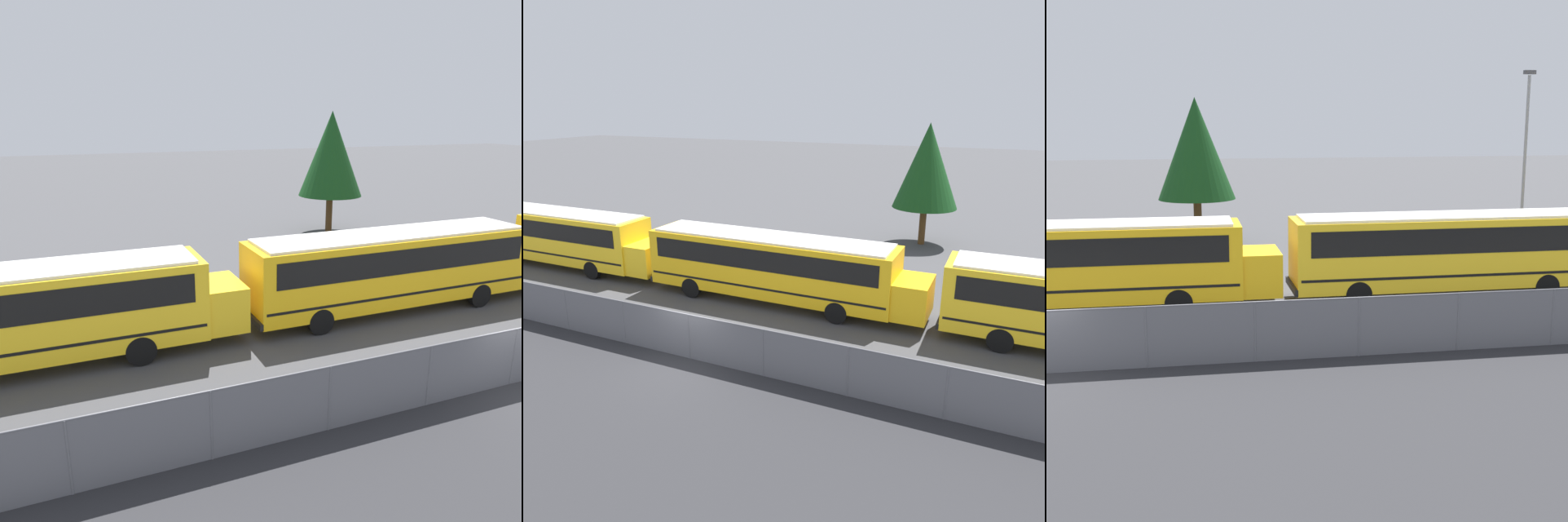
% 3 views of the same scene
% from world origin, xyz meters
% --- Properties ---
extents(ground_plane, '(200.00, 200.00, 0.00)m').
position_xyz_m(ground_plane, '(0.00, 0.00, 0.00)').
color(ground_plane, '#424244').
extents(fence, '(111.00, 0.07, 1.81)m').
position_xyz_m(fence, '(-0.00, -0.00, 0.92)').
color(fence, '#9EA0A5').
rests_on(fence, ground_plane).
extents(school_bus_2, '(13.66, 2.52, 3.27)m').
position_xyz_m(school_bus_2, '(-13.47, 6.46, 1.94)').
color(school_bus_2, yellow).
rests_on(school_bus_2, ground_plane).
extents(school_bus_3, '(13.66, 2.52, 3.27)m').
position_xyz_m(school_bus_3, '(0.51, 6.43, 1.94)').
color(school_bus_3, yellow).
rests_on(school_bus_3, ground_plane).
extents(tree_1, '(4.21, 4.21, 7.99)m').
position_xyz_m(tree_1, '(5.00, 20.04, 5.24)').
color(tree_1, '#51381E').
rests_on(tree_1, ground_plane).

